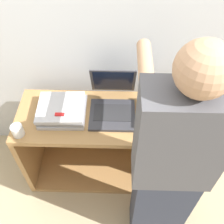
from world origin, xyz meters
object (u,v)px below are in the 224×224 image
laptop_open (113,103)px  mug (18,131)px  laptop_stack_right (164,113)px  laptop_stack_left (62,110)px  person (169,170)px

laptop_open → mug: size_ratio=4.77×
laptop_stack_right → mug: (-0.92, -0.17, -0.00)m
laptop_open → laptop_stack_right: bearing=-10.6°
laptop_stack_left → laptop_stack_right: (0.67, -0.01, 0.00)m
laptop_stack_right → person: person is taller
laptop_open → laptop_stack_right: (0.34, -0.06, -0.02)m
laptop_stack_left → laptop_stack_right: 0.67m
laptop_stack_left → mug: bearing=-145.2°
laptop_stack_right → laptop_open: bearing=169.4°
laptop_open → mug: 0.63m
laptop_open → laptop_stack_left: size_ratio=1.17×
laptop_stack_left → person: size_ratio=0.20×
laptop_stack_right → person: 0.45m
person → mug: bearing=163.0°
laptop_open → laptop_stack_left: 0.34m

